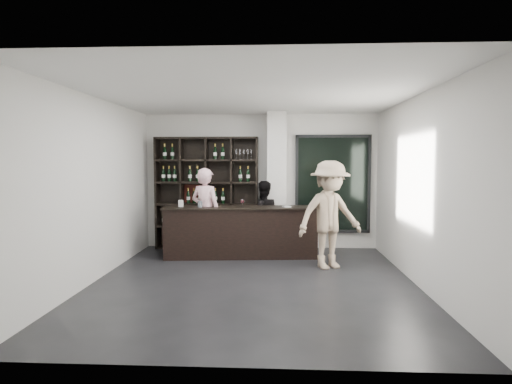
# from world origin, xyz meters

# --- Properties ---
(floor) EXTENTS (5.00, 5.50, 0.01)m
(floor) POSITION_xyz_m (0.00, 0.00, -0.01)
(floor) COLOR black
(floor) RESTS_ON ground
(wine_shelf) EXTENTS (2.20, 0.35, 2.40)m
(wine_shelf) POSITION_xyz_m (-1.15, 2.57, 1.20)
(wine_shelf) COLOR black
(wine_shelf) RESTS_ON floor
(structural_column) EXTENTS (0.40, 0.40, 2.90)m
(structural_column) POSITION_xyz_m (0.35, 2.47, 1.45)
(structural_column) COLOR silver
(structural_column) RESTS_ON floor
(glass_panel) EXTENTS (1.60, 0.08, 2.10)m
(glass_panel) POSITION_xyz_m (1.55, 2.69, 1.40)
(glass_panel) COLOR black
(glass_panel) RESTS_ON floor
(tasting_counter) EXTENTS (3.03, 0.63, 1.00)m
(tasting_counter) POSITION_xyz_m (-0.35, 1.75, 0.50)
(tasting_counter) COLOR black
(tasting_counter) RESTS_ON floor
(taster_pink) EXTENTS (0.76, 0.64, 1.76)m
(taster_pink) POSITION_xyz_m (-1.06, 1.85, 0.88)
(taster_pink) COLOR #FFC2CC
(taster_pink) RESTS_ON floor
(taster_black) EXTENTS (0.86, 0.75, 1.48)m
(taster_black) POSITION_xyz_m (0.07, 2.31, 0.74)
(taster_black) COLOR black
(taster_black) RESTS_ON floor
(customer) EXTENTS (1.41, 1.14, 1.90)m
(customer) POSITION_xyz_m (1.29, 0.98, 0.95)
(customer) COLOR gray
(customer) RESTS_ON floor
(wine_glass) EXTENTS (0.09, 0.09, 0.18)m
(wine_glass) POSITION_xyz_m (-0.31, 1.69, 1.09)
(wine_glass) COLOR white
(wine_glass) RESTS_ON tasting_counter
(spit_cup) EXTENTS (0.09, 0.09, 0.12)m
(spit_cup) POSITION_xyz_m (-1.14, 1.67, 1.06)
(spit_cup) COLOR #A4BAC4
(spit_cup) RESTS_ON tasting_counter
(napkin_stack) EXTENTS (0.17, 0.17, 0.02)m
(napkin_stack) POSITION_xyz_m (0.55, 1.76, 1.01)
(napkin_stack) COLOR white
(napkin_stack) RESTS_ON tasting_counter
(card_stand) EXTENTS (0.09, 0.05, 0.13)m
(card_stand) POSITION_xyz_m (-1.52, 1.70, 1.06)
(card_stand) COLOR white
(card_stand) RESTS_ON tasting_counter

